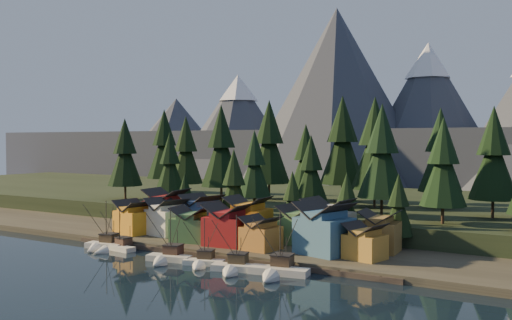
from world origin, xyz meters
The scene contains 44 objects.
ground centered at (0.00, 0.00, 0.00)m, with size 500.00×500.00×0.00m, color black.
shore_strip centered at (0.00, 40.00, 0.75)m, with size 400.00×50.00×1.50m, color #322E24.
hillside centered at (0.00, 90.00, 3.00)m, with size 420.00×100.00×6.00m, color black.
dock centered at (0.00, 16.50, 0.50)m, with size 80.00×4.00×1.00m, color #463932.
mountain_ridge centered at (-4.20, 213.59, 26.06)m, with size 560.00×190.00×90.00m.
boat_0 centered at (-28.44, 10.57, 2.44)m, with size 9.74×10.38×12.13m.
boat_1 centered at (-24.57, 10.47, 1.91)m, with size 9.56×10.25×10.33m.
boat_2 centered at (-6.75, 7.65, 2.33)m, with size 10.05×10.62×11.89m.
boat_3 centered at (1.59, 8.59, 2.05)m, with size 8.84×9.35×10.43m.
boat_4 centered at (9.83, 7.58, 2.33)m, with size 9.94×10.52×11.82m.
boat_5 centered at (18.25, 8.96, 2.41)m, with size 11.92×12.62×12.91m.
house_front_0 centered at (-31.13, 23.79, 5.86)m, with size 9.53×9.16×8.29m.
house_front_1 centered at (-22.98, 26.71, 6.22)m, with size 10.24×9.97×8.99m.
house_front_2 centered at (-12.20, 22.78, 5.67)m, with size 9.73×9.78×7.93m.
house_front_3 centered at (-2.28, 23.02, 6.35)m, with size 9.82×9.44×9.23m.
house_front_4 centered at (6.75, 22.45, 5.24)m, with size 7.60×8.10×7.11m.
house_front_5 centered at (20.15, 25.41, 7.09)m, with size 12.17×11.52×10.64m.
house_front_6 centered at (29.21, 24.77, 5.22)m, with size 8.31×8.01×7.07m.
house_back_0 centered at (-28.65, 33.15, 7.07)m, with size 10.93×10.60×10.61m.
house_back_1 centered at (-17.43, 33.57, 6.56)m, with size 10.06×10.14×9.64m.
house_back_2 centered at (-2.54, 31.92, 6.79)m, with size 10.29×9.59×10.08m.
house_back_3 centered at (10.24, 33.19, 6.00)m, with size 8.45×7.52×8.57m.
house_back_4 centered at (17.27, 33.73, 7.02)m, with size 10.10×9.73×10.50m.
house_back_5 centered at (29.14, 33.44, 6.03)m, with size 8.31×8.40×8.63m.
tree_hill_0 centered at (-62.00, 52.00, 20.19)m, with size 11.14×11.14×25.96m.
tree_hill_1 centered at (-50.00, 68.00, 20.71)m, with size 11.55×11.55×26.91m.
tree_hill_2 centered at (-40.00, 48.00, 17.64)m, with size 9.14×9.14×21.29m.
tree_hill_3 centered at (-30.00, 60.00, 22.19)m, with size 12.71×12.71×29.61m.
tree_hill_4 centered at (-22.00, 75.00, 23.32)m, with size 13.60×13.60×31.68m.
tree_hill_5 centered at (-12.00, 50.00, 17.83)m, with size 9.30×9.30×21.66m.
tree_hill_6 centered at (-4.00, 65.00, 18.87)m, with size 10.11×10.11×23.54m.
tree_hill_7 centered at (6.00, 48.00, 17.07)m, with size 8.70×8.70×20.26m.
tree_hill_8 centered at (14.00, 72.00, 23.00)m, with size 13.35×13.35×31.09m.
tree_hill_9 centered at (22.00, 55.00, 21.27)m, with size 11.99×11.99×27.93m.
tree_hill_10 centered at (30.00, 80.00, 21.26)m, with size 11.99×11.99×27.92m.
tree_hill_11 centered at (38.00, 50.00, 19.22)m, with size 10.38×10.38×24.18m.
tree_hill_12 centered at (46.00, 66.00, 20.89)m, with size 11.69×11.69×27.24m.
tree_hill_15 centered at (0.00, 82.00, 23.84)m, with size 14.00×14.00×32.62m.
tree_hill_16 centered at (-68.00, 78.00, 22.51)m, with size 12.96×12.96×30.19m.
tree_shore_0 centered at (-28.00, 40.00, 9.39)m, with size 6.21×6.21×14.46m.
tree_shore_1 centered at (-12.00, 40.00, 13.08)m, with size 9.10×9.10×21.20m.
tree_shore_2 centered at (5.00, 40.00, 10.22)m, with size 6.86×6.86×15.98m.
tree_shore_3 centered at (19.00, 40.00, 10.31)m, with size 6.92×6.92×16.13m.
tree_shore_4 centered at (31.00, 40.00, 10.34)m, with size 6.95×6.95×16.18m.
Camera 1 is at (69.30, -80.95, 24.87)m, focal length 40.00 mm.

